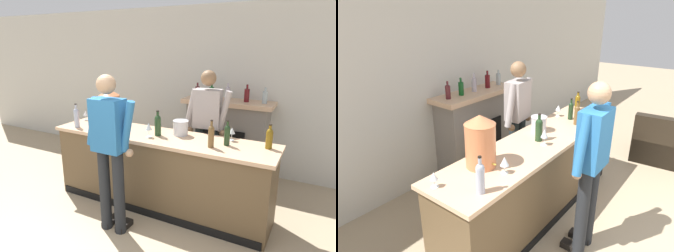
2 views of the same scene
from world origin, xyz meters
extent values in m
cube|color=beige|center=(0.00, 3.69, 1.38)|extent=(12.00, 0.07, 2.75)
cube|color=brown|center=(-0.03, 2.00, 0.48)|extent=(2.91, 0.63, 0.95)
cube|color=tan|center=(-0.03, 2.00, 0.98)|extent=(2.98, 0.70, 0.04)
cube|color=black|center=(-0.03, 1.67, 0.05)|extent=(2.85, 0.01, 0.10)
cube|color=gray|center=(0.43, 3.44, 0.59)|extent=(1.28, 0.44, 1.19)
cube|color=black|center=(0.43, 3.21, 0.44)|extent=(0.70, 0.02, 0.76)
cube|color=tan|center=(0.43, 3.42, 1.22)|extent=(1.44, 0.52, 0.07)
cylinder|color=#4F1C21|center=(-0.11, 3.42, 1.35)|extent=(0.07, 0.07, 0.19)
cylinder|color=#4F1C21|center=(-0.11, 3.42, 1.48)|extent=(0.03, 0.03, 0.06)
cylinder|color=#114D1C|center=(0.14, 3.42, 1.35)|extent=(0.08, 0.08, 0.19)
cylinder|color=#114D1C|center=(0.14, 3.42, 1.48)|extent=(0.03, 0.03, 0.06)
cylinder|color=#B4ABBC|center=(0.41, 3.42, 1.36)|extent=(0.08, 0.08, 0.20)
cylinder|color=#B4ABBC|center=(0.41, 3.42, 1.50)|extent=(0.03, 0.03, 0.07)
cylinder|color=#551116|center=(0.72, 3.42, 1.36)|extent=(0.08, 0.08, 0.20)
cylinder|color=#551116|center=(0.72, 3.42, 1.49)|extent=(0.03, 0.03, 0.07)
cylinder|color=#9CADB2|center=(0.99, 3.42, 1.35)|extent=(0.07, 0.07, 0.18)
cylinder|color=#9CADB2|center=(0.99, 3.42, 1.47)|extent=(0.03, 0.03, 0.06)
cylinder|color=#A2573D|center=(-2.62, 3.18, 0.12)|extent=(0.30, 0.30, 0.24)
cylinder|color=#332319|center=(-2.62, 3.18, 0.23)|extent=(0.27, 0.27, 0.02)
cone|color=#2C8743|center=(-2.49, 3.17, 0.46)|extent=(0.13, 0.32, 0.42)
cone|color=green|center=(-2.60, 3.28, 0.43)|extent=(0.31, 0.18, 0.37)
cone|color=green|center=(-2.71, 3.16, 0.40)|extent=(0.17, 0.28, 0.32)
cone|color=green|center=(-2.60, 3.08, 0.41)|extent=(0.28, 0.16, 0.33)
cylinder|color=#212327|center=(-0.13, 1.26, 0.50)|extent=(0.13, 0.13, 0.99)
cube|color=black|center=(-0.14, 1.33, 0.04)|extent=(0.10, 0.24, 0.07)
cylinder|color=#212327|center=(-0.33, 1.26, 0.50)|extent=(0.13, 0.13, 0.99)
cube|color=black|center=(-0.34, 1.33, 0.04)|extent=(0.10, 0.24, 0.07)
cube|color=#2869A5|center=(-0.23, 1.26, 1.28)|extent=(0.36, 0.22, 0.58)
cylinder|color=#2869A5|center=(0.00, 1.28, 1.29)|extent=(0.20, 0.08, 0.57)
sphere|color=tan|center=(0.00, 1.30, 0.99)|extent=(0.09, 0.09, 0.09)
cylinder|color=#2869A5|center=(-0.46, 1.28, 1.29)|extent=(0.20, 0.08, 0.57)
sphere|color=tan|center=(-0.46, 1.30, 0.99)|extent=(0.09, 0.09, 0.09)
sphere|color=tan|center=(-0.23, 1.26, 1.72)|extent=(0.21, 0.21, 0.21)
cylinder|color=#202A2C|center=(0.29, 2.58, 0.51)|extent=(0.13, 0.13, 1.01)
cube|color=black|center=(0.30, 2.51, 0.04)|extent=(0.13, 0.25, 0.07)
cylinder|color=#202A2C|center=(0.49, 2.60, 0.51)|extent=(0.13, 0.13, 1.01)
cube|color=black|center=(0.50, 2.53, 0.04)|extent=(0.13, 0.25, 0.07)
cube|color=#9F9694|center=(0.39, 2.59, 1.28)|extent=(0.38, 0.26, 0.53)
cylinder|color=#9F9694|center=(0.17, 2.55, 1.26)|extent=(0.20, 0.08, 0.57)
sphere|color=#876445|center=(0.17, 2.53, 0.96)|extent=(0.09, 0.09, 0.09)
cylinder|color=#9F9694|center=(0.62, 2.60, 1.26)|extent=(0.20, 0.08, 0.57)
sphere|color=#876445|center=(0.63, 2.58, 0.96)|extent=(0.09, 0.09, 0.09)
sphere|color=#876445|center=(0.39, 2.59, 1.69)|extent=(0.21, 0.21, 0.21)
cylinder|color=#D0774A|center=(-0.89, 2.10, 1.21)|extent=(0.29, 0.29, 0.43)
cone|color=#D0774A|center=(-0.89, 2.10, 1.47)|extent=(0.30, 0.30, 0.09)
cylinder|color=#B29333|center=(-0.89, 1.93, 1.07)|extent=(0.02, 0.04, 0.02)
cylinder|color=silver|center=(0.21, 2.14, 1.09)|extent=(0.19, 0.19, 0.18)
cylinder|color=silver|center=(0.21, 2.14, 1.18)|extent=(0.20, 0.20, 0.01)
cylinder|color=#9CA6BC|center=(-1.23, 1.79, 1.11)|extent=(0.07, 0.07, 0.23)
sphere|color=#9CA6BC|center=(-1.23, 1.79, 1.23)|extent=(0.07, 0.07, 0.07)
cylinder|color=#9CA6BC|center=(-1.23, 1.79, 1.28)|extent=(0.03, 0.03, 0.09)
cylinder|color=black|center=(-1.23, 1.79, 1.33)|extent=(0.03, 0.03, 0.01)
cylinder|color=brown|center=(0.71, 1.87, 1.11)|extent=(0.07, 0.07, 0.22)
sphere|color=brown|center=(0.71, 1.87, 1.22)|extent=(0.06, 0.06, 0.06)
cylinder|color=brown|center=(0.71, 1.87, 1.26)|extent=(0.03, 0.03, 0.09)
cylinder|color=black|center=(0.71, 1.87, 1.31)|extent=(0.03, 0.03, 0.01)
cylinder|color=#203B1F|center=(-0.04, 1.98, 1.11)|extent=(0.08, 0.08, 0.23)
sphere|color=#203B1F|center=(-0.04, 1.98, 1.22)|extent=(0.08, 0.08, 0.08)
cylinder|color=#203B1F|center=(-0.04, 1.98, 1.27)|extent=(0.03, 0.03, 0.09)
cylinder|color=black|center=(-0.04, 1.98, 1.32)|extent=(0.04, 0.04, 0.01)
cylinder|color=brown|center=(1.30, 2.14, 1.09)|extent=(0.08, 0.08, 0.19)
sphere|color=brown|center=(1.30, 2.14, 1.19)|extent=(0.07, 0.07, 0.07)
cylinder|color=brown|center=(1.30, 2.14, 1.23)|extent=(0.03, 0.03, 0.08)
cylinder|color=black|center=(1.30, 2.14, 1.27)|extent=(0.03, 0.03, 0.01)
cylinder|color=#1C331A|center=(0.85, 2.03, 1.10)|extent=(0.07, 0.07, 0.20)
sphere|color=#1C331A|center=(0.85, 2.03, 1.20)|extent=(0.06, 0.06, 0.06)
cylinder|color=#1C331A|center=(0.85, 2.03, 1.24)|extent=(0.03, 0.03, 0.08)
cylinder|color=black|center=(0.85, 2.03, 1.29)|extent=(0.03, 0.03, 0.01)
cylinder|color=silver|center=(-0.86, 1.83, 1.00)|extent=(0.07, 0.07, 0.01)
cylinder|color=silver|center=(-0.86, 1.83, 1.04)|extent=(0.01, 0.01, 0.08)
cone|color=silver|center=(-0.86, 1.83, 1.12)|extent=(0.08, 0.08, 0.09)
cylinder|color=silver|center=(0.85, 2.22, 1.00)|extent=(0.06, 0.06, 0.01)
cylinder|color=silver|center=(0.85, 2.22, 1.05)|extent=(0.01, 0.01, 0.08)
cone|color=silver|center=(0.85, 2.22, 1.12)|extent=(0.08, 0.08, 0.07)
cylinder|color=silver|center=(-1.41, 2.15, 1.00)|extent=(0.07, 0.07, 0.01)
cylinder|color=silver|center=(-1.41, 2.15, 1.04)|extent=(0.01, 0.01, 0.07)
cone|color=silver|center=(-1.41, 2.15, 1.11)|extent=(0.07, 0.07, 0.07)
cylinder|color=silver|center=(-0.10, 1.87, 1.00)|extent=(0.08, 0.08, 0.01)
cylinder|color=silver|center=(-0.10, 1.87, 1.05)|extent=(0.01, 0.01, 0.09)
cone|color=silver|center=(-0.10, 1.87, 1.14)|extent=(0.08, 0.08, 0.09)
camera|label=1|loc=(1.80, -1.17, 2.13)|focal=32.00mm
camera|label=2|loc=(-2.76, 0.33, 2.40)|focal=32.00mm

